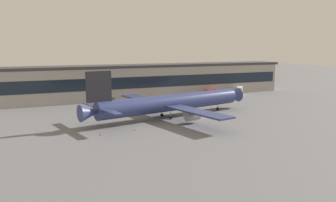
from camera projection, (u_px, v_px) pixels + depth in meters
name	position (u px, v px, depth m)	size (l,w,h in m)	color
ground_plane	(202.00, 118.00, 114.66)	(600.00, 600.00, 0.00)	slate
terminal_building	(146.00, 81.00, 161.20)	(148.10, 14.81, 15.62)	#9E9993
airliner	(171.00, 103.00, 114.59)	(65.14, 56.18, 16.97)	navy
baggage_tug	(230.00, 95.00, 159.38)	(3.74, 2.34, 1.85)	gray
catering_truck	(240.00, 90.00, 168.33)	(6.49, 7.27, 4.15)	white
crew_van	(111.00, 101.00, 140.88)	(4.52, 5.60, 2.55)	black
follow_me_car	(193.00, 96.00, 158.06)	(4.79, 3.66, 1.85)	black
pushback_tractor	(152.00, 99.00, 147.64)	(4.81, 2.65, 1.75)	red
stair_truck	(210.00, 93.00, 163.09)	(6.39, 3.72, 3.55)	red
traffic_cone_0	(135.00, 129.00, 97.60)	(0.53, 0.53, 0.67)	#F2590C
traffic_cone_1	(101.00, 134.00, 91.99)	(0.56, 0.56, 0.70)	#F2590C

